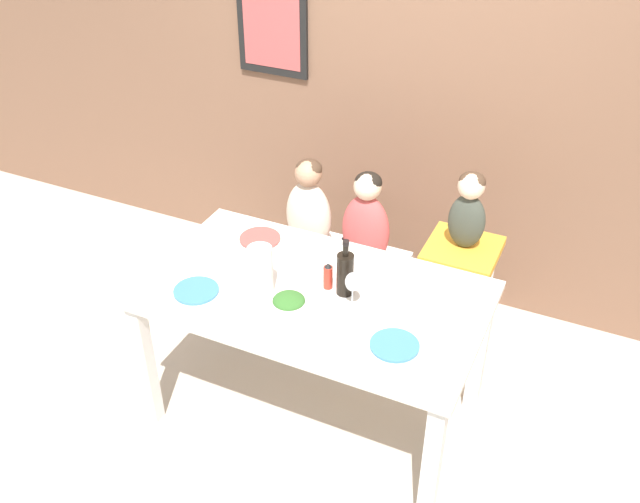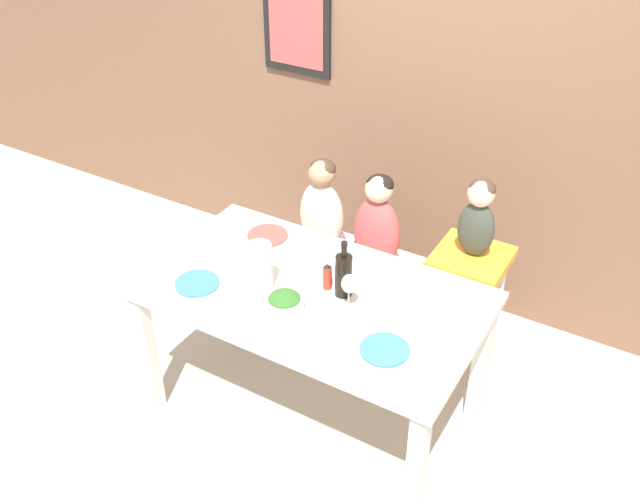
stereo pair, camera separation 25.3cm
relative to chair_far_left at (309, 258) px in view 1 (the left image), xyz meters
name	(u,v)px [view 1 (the left image)]	position (x,y,z in m)	size (l,w,h in m)	color
ground_plane	(315,410)	(0.38, -0.74, -0.39)	(14.00, 14.00, 0.00)	#BCB2A3
wall_back	(415,76)	(0.38, 0.58, 0.96)	(10.00, 0.09, 2.70)	brown
dining_table	(314,310)	(0.38, -0.74, 0.29)	(1.56, 0.90, 0.78)	silver
chair_far_left	(309,258)	(0.00, 0.00, 0.00)	(0.43, 0.44, 0.45)	silver
chair_far_center	(364,273)	(0.34, 0.00, 0.00)	(0.43, 0.44, 0.45)	silver
chair_right_highchair	(460,269)	(0.88, 0.00, 0.19)	(0.37, 0.37, 0.72)	silver
person_child_left	(309,206)	(0.00, 0.00, 0.35)	(0.27, 0.16, 0.57)	beige
person_child_center	(366,220)	(0.34, 0.00, 0.35)	(0.27, 0.16, 0.57)	#C64C4C
person_baby_right	(469,207)	(0.88, 0.00, 0.57)	(0.19, 0.14, 0.42)	#3D4238
wine_bottle	(345,273)	(0.51, -0.68, 0.50)	(0.08, 0.08, 0.28)	black
paper_towel_roll	(261,270)	(0.17, -0.83, 0.51)	(0.11, 0.11, 0.24)	white
wine_glass_near	(353,283)	(0.58, -0.76, 0.52)	(0.07, 0.07, 0.18)	white
salad_bowl_large	(289,305)	(0.35, -0.92, 0.44)	(0.17, 0.17, 0.10)	silver
dinner_plate_front_left	(196,291)	(-0.11, -0.96, 0.40)	(0.21, 0.21, 0.01)	teal
dinner_plate_back_left	(260,238)	(-0.05, -0.46, 0.40)	(0.21, 0.21, 0.01)	#D14C47
dinner_plate_back_right	(438,294)	(0.90, -0.52, 0.40)	(0.21, 0.21, 0.01)	silver
dinner_plate_front_right	(395,345)	(0.84, -0.93, 0.40)	(0.21, 0.21, 0.01)	teal
condiment_bottle_hot_sauce	(328,276)	(0.43, -0.68, 0.46)	(0.04, 0.04, 0.14)	red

